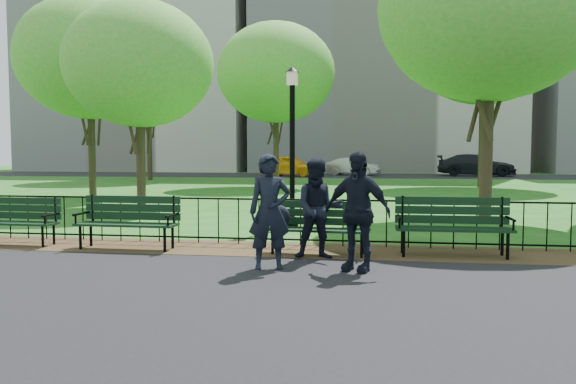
# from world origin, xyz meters

# --- Properties ---
(ground) EXTENTS (120.00, 120.00, 0.00)m
(ground) POSITION_xyz_m (0.00, 0.00, 0.00)
(ground) COLOR #1E5817
(asphalt_path) EXTENTS (60.00, 9.20, 0.01)m
(asphalt_path) POSITION_xyz_m (0.00, -3.40, 0.01)
(asphalt_path) COLOR black
(asphalt_path) RESTS_ON ground
(dirt_strip) EXTENTS (60.00, 1.60, 0.01)m
(dirt_strip) POSITION_xyz_m (0.00, 1.50, 0.01)
(dirt_strip) COLOR #3A2A17
(dirt_strip) RESTS_ON ground
(far_street) EXTENTS (70.00, 9.00, 0.01)m
(far_street) POSITION_xyz_m (0.00, 35.00, 0.01)
(far_street) COLOR black
(far_street) RESTS_ON ground
(iron_fence) EXTENTS (24.06, 0.06, 1.00)m
(iron_fence) POSITION_xyz_m (0.00, 2.00, 0.50)
(iron_fence) COLOR black
(iron_fence) RESTS_ON ground
(apartment_west) EXTENTS (22.00, 15.00, 26.00)m
(apartment_west) POSITION_xyz_m (-22.00, 48.00, 13.00)
(apartment_west) COLOR beige
(apartment_west) RESTS_ON ground
(apartment_mid) EXTENTS (24.00, 15.00, 30.00)m
(apartment_mid) POSITION_xyz_m (2.00, 48.00, 15.00)
(apartment_mid) COLOR beige
(apartment_mid) RESTS_ON ground
(park_bench_main) EXTENTS (1.80, 0.68, 1.00)m
(park_bench_main) POSITION_xyz_m (-0.01, 1.15, 0.60)
(park_bench_main) COLOR black
(park_bench_main) RESTS_ON ground
(park_bench_left_a) EXTENTS (1.87, 0.61, 1.05)m
(park_bench_left_a) POSITION_xyz_m (-3.27, 1.22, 0.60)
(park_bench_left_a) COLOR black
(park_bench_left_a) RESTS_ON ground
(park_bench_left_b) EXTENTS (1.75, 0.60, 0.98)m
(park_bench_left_b) POSITION_xyz_m (-5.61, 1.33, 0.56)
(park_bench_left_b) COLOR black
(park_bench_left_b) RESTS_ON ground
(park_bench_right_a) EXTENTS (1.93, 0.61, 1.09)m
(park_bench_right_a) POSITION_xyz_m (2.49, 1.36, 0.62)
(park_bench_right_a) COLOR black
(park_bench_right_a) RESTS_ON ground
(lamppost) EXTENTS (0.34, 0.34, 3.77)m
(lamppost) POSITION_xyz_m (-0.75, 4.68, 2.05)
(lamppost) COLOR black
(lamppost) RESTS_ON ground
(tree_near_w) EXTENTS (4.73, 4.73, 6.59)m
(tree_near_w) POSITION_xyz_m (-6.25, 8.71, 4.57)
(tree_near_w) COLOR #2D2116
(tree_near_w) RESTS_ON ground
(tree_near_e) EXTENTS (5.63, 5.63, 7.85)m
(tree_near_e) POSITION_xyz_m (4.02, 6.64, 5.45)
(tree_near_e) COLOR #2D2116
(tree_near_e) RESTS_ON ground
(tree_mid_w) EXTENTS (5.65, 5.65, 7.88)m
(tree_mid_w) POSITION_xyz_m (-9.90, 12.44, 5.47)
(tree_mid_w) COLOR #2D2116
(tree_mid_w) RESTS_ON ground
(tree_far_c) EXTENTS (6.05, 6.05, 8.43)m
(tree_far_c) POSITION_xyz_m (-3.85, 20.27, 5.85)
(tree_far_c) COLOR #2D2116
(tree_far_c) RESTS_ON ground
(tree_far_e) EXTENTS (7.77, 7.77, 10.82)m
(tree_far_e) POSITION_xyz_m (6.67, 21.69, 7.52)
(tree_far_e) COLOR #2D2116
(tree_far_e) RESTS_ON ground
(tree_far_w) EXTENTS (7.52, 7.52, 10.47)m
(tree_far_w) POSITION_xyz_m (-13.12, 26.01, 7.27)
(tree_far_w) COLOR #2D2116
(tree_far_w) RESTS_ON ground
(person_left) EXTENTS (0.72, 0.57, 1.73)m
(person_left) POSITION_xyz_m (-0.38, -0.19, 0.88)
(person_left) COLOR black
(person_left) RESTS_ON asphalt_path
(person_mid) EXTENTS (0.86, 0.54, 1.66)m
(person_mid) POSITION_xyz_m (0.27, 0.73, 0.84)
(person_mid) COLOR black
(person_mid) RESTS_ON asphalt_path
(person_right) EXTENTS (1.12, 0.80, 1.77)m
(person_right) POSITION_xyz_m (0.92, -0.12, 0.90)
(person_right) COLOR black
(person_right) RESTS_ON asphalt_path
(taxi) EXTENTS (4.96, 3.17, 1.57)m
(taxi) POSITION_xyz_m (-5.05, 33.24, 0.80)
(taxi) COLOR yellow
(taxi) RESTS_ON far_street
(sedan_silver) EXTENTS (4.37, 2.49, 1.36)m
(sedan_silver) POSITION_xyz_m (-0.43, 35.38, 0.69)
(sedan_silver) COLOR #A6A8AD
(sedan_silver) RESTS_ON far_street
(sedan_dark) EXTENTS (5.91, 2.94, 1.65)m
(sedan_dark) POSITION_xyz_m (8.78, 35.42, 0.84)
(sedan_dark) COLOR black
(sedan_dark) RESTS_ON far_street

